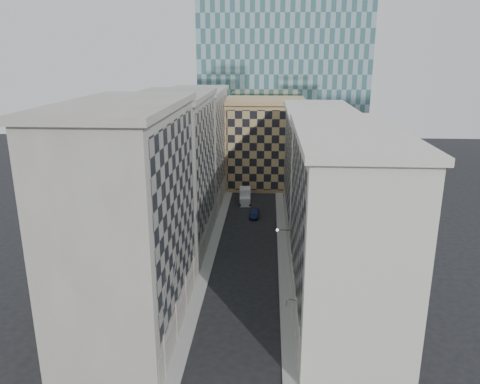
% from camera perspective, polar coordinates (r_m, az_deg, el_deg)
% --- Properties ---
extents(sidewalk_west, '(1.50, 100.00, 0.15)m').
position_cam_1_polar(sidewalk_west, '(68.83, -3.58, -7.41)').
color(sidewalk_west, gray).
rests_on(sidewalk_west, ground).
extents(sidewalk_east, '(1.50, 100.00, 0.15)m').
position_cam_1_polar(sidewalk_east, '(68.38, 5.27, -7.62)').
color(sidewalk_east, gray).
rests_on(sidewalk_east, ground).
extents(bldg_left_a, '(10.80, 22.80, 23.70)m').
position_cam_1_polar(bldg_left_a, '(48.30, -13.27, -3.47)').
color(bldg_left_a, gray).
rests_on(bldg_left_a, ground).
extents(bldg_left_b, '(10.80, 22.80, 22.70)m').
position_cam_1_polar(bldg_left_b, '(68.86, -8.10, 2.38)').
color(bldg_left_b, gray).
rests_on(bldg_left_b, ground).
extents(bldg_left_c, '(10.80, 22.80, 21.70)m').
position_cam_1_polar(bldg_left_c, '(90.11, -5.32, 5.50)').
color(bldg_left_c, gray).
rests_on(bldg_left_c, ground).
extents(bldg_right_a, '(10.80, 26.80, 20.70)m').
position_cam_1_polar(bldg_right_a, '(51.19, 12.33, -4.05)').
color(bldg_right_a, beige).
rests_on(bldg_right_a, ground).
extents(bldg_right_b, '(10.80, 28.80, 19.70)m').
position_cam_1_polar(bldg_right_b, '(76.97, 9.43, 2.69)').
color(bldg_right_b, beige).
rests_on(bldg_right_b, ground).
extents(tan_block, '(16.80, 14.80, 18.80)m').
position_cam_1_polar(tan_block, '(101.98, 3.02, 6.05)').
color(tan_block, tan).
rests_on(tan_block, ground).
extents(church_tower, '(7.20, 7.20, 51.50)m').
position_cam_1_polar(church_tower, '(114.41, 2.20, 16.03)').
color(church_tower, '#292520').
rests_on(church_tower, ground).
extents(flagpoles_left, '(0.10, 6.33, 2.33)m').
position_cam_1_polar(flagpoles_left, '(44.16, -8.48, -10.57)').
color(flagpoles_left, gray).
rests_on(flagpoles_left, ground).
extents(bracket_lamp, '(1.98, 0.36, 0.36)m').
position_cam_1_polar(bracket_lamp, '(60.46, 4.74, -4.63)').
color(bracket_lamp, black).
rests_on(bracket_lamp, ground).
extents(box_truck, '(2.35, 5.21, 2.80)m').
position_cam_1_polar(box_truck, '(90.80, 0.61, -0.59)').
color(box_truck, '#BEBEBE').
rests_on(box_truck, ground).
extents(dark_car, '(1.69, 4.28, 1.39)m').
position_cam_1_polar(dark_car, '(83.07, 1.77, -2.64)').
color(dark_car, black).
rests_on(dark_car, ground).
extents(shop_sign, '(1.20, 0.68, 0.76)m').
position_cam_1_polar(shop_sign, '(48.68, 5.67, -13.29)').
color(shop_sign, black).
rests_on(shop_sign, ground).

